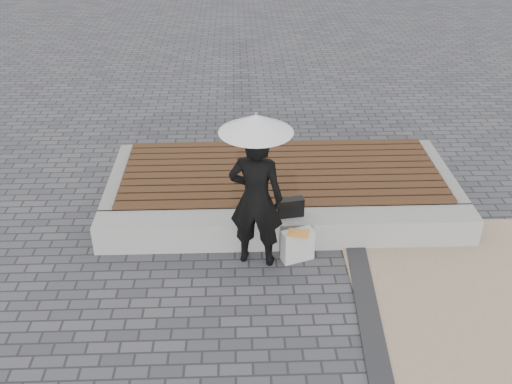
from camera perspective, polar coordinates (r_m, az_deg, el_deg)
ground at (r=6.63m, az=4.16°, el=-12.77°), size 80.00×80.00×0.00m
edging_band at (r=6.38m, az=11.59°, el=-15.34°), size 0.61×5.20×0.04m
seating_ledge at (r=7.75m, az=3.05°, el=-3.57°), size 5.00×0.45×0.40m
timber_platform at (r=8.77m, az=2.41°, el=0.81°), size 5.00×2.00×0.40m
timber_decking at (r=8.66m, az=2.45°, el=2.08°), size 4.60×2.00×0.04m
woman at (r=7.01m, az=-0.00°, el=-0.67°), size 0.74×0.57×1.81m
parasol at (r=6.56m, az=-0.00°, el=6.66°), size 0.85×0.85×1.09m
handbag at (r=7.58m, az=3.30°, el=-1.50°), size 0.37×0.18×0.25m
canvas_tote at (r=7.43m, az=4.05°, el=-5.17°), size 0.43×0.29×0.42m
magazine at (r=7.27m, az=4.15°, el=-4.02°), size 0.29×0.24×0.01m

